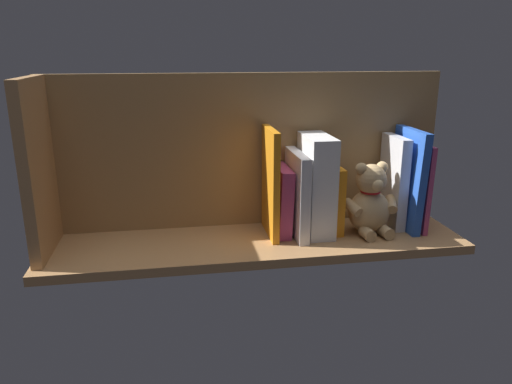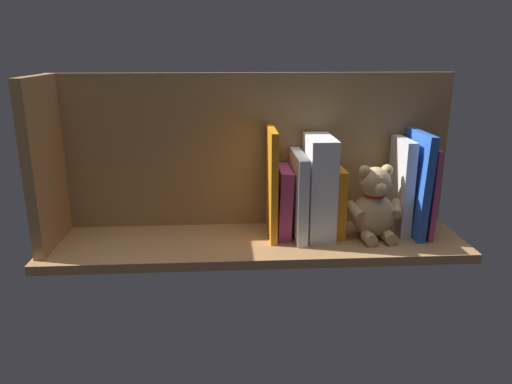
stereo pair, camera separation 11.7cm
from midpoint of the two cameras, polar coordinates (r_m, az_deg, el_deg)
The scene contains 12 objects.
ground_plane at distance 121.22cm, azimuth -2.77°, elevation -5.94°, with size 101.43×26.92×2.20cm, color #A87A4C.
shelf_back_panel at distance 125.83cm, azimuth -3.52°, elevation 4.79°, with size 101.43×1.50×39.33cm, color #987347.
shelf_side_divider at distance 119.72cm, azimuth -26.77°, elevation 2.43°, with size 2.40×20.92×39.33cm, color #A87A4C.
book_0 at distance 130.71cm, azimuth 15.72°, elevation 0.78°, with size 1.29×15.66×22.24cm, color #B23F72.
book_1 at distance 129.10cm, azimuth 14.89°, elevation 1.45°, with size 2.04×16.12×25.70cm, color blue.
book_2 at distance 129.77cm, azimuth 13.33°, elevation 1.18°, with size 2.61×12.50×23.69cm, color silver.
teddy_bear at distance 123.83cm, azimuth 10.62°, elevation -1.23°, with size 14.75×12.15×18.22cm.
book_3 at distance 125.05cm, azimuth 6.37°, elevation -0.66°, with size 2.15×13.20×16.93cm, color orange.
dictionary_thick_white at distance 121.58cm, azimuth 4.35°, elevation 0.82°, with size 6.39×15.47×24.73cm, color white.
book_4 at distance 120.38cm, azimuth 2.05°, elevation -0.27°, with size 2.53×17.05×20.85cm, color silver.
book_5 at distance 122.06cm, azimuth 0.26°, elevation -0.99°, with size 3.13×13.39×16.89cm, color #B23F72.
book_6 at distance 119.34cm, azimuth -1.10°, elevation 1.06°, with size 1.63×15.20×26.73cm, color orange.
Camera 1 is at (18.66, 110.70, 45.02)cm, focal length 34.19 mm.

